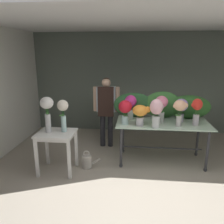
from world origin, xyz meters
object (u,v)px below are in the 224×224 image
Objects in this scene: vase_crimson_lilies at (125,109)px; vase_rosy_dahlias at (161,106)px; vase_scarlet_tulips at (197,109)px; florist at (106,105)px; vase_magenta_freesia at (131,104)px; vase_blush_stock at (156,111)px; vase_cream_lisianthus_tall at (63,112)px; vase_white_roses_tall at (47,109)px; vase_lilac_carnations at (181,107)px; watering_can at (87,161)px; vase_sunset_snapdragons at (141,113)px; vase_peach_ranunculus at (180,109)px; display_table_glass at (162,129)px; side_table_white at (56,138)px.

vase_rosy_dahlias is at bearing 12.44° from vase_crimson_lilies.
vase_scarlet_tulips is 1.10× the size of vase_crimson_lilies.
florist is 3.05× the size of vase_rosy_dahlias.
florist is 3.24× the size of vase_magenta_freesia.
vase_scarlet_tulips is at bearing -24.10° from florist.
vase_blush_stock is 0.90× the size of vase_cream_lisianthus_tall.
vase_scarlet_tulips is 2.67m from vase_white_roses_tall.
watering_can is at bearing -164.66° from vase_lilac_carnations.
watering_can is (-1.37, -0.37, -1.02)m from vase_rosy_dahlias.
vase_magenta_freesia is at bearing -43.68° from florist.
florist is at bearing 118.71° from vase_crimson_lilies.
vase_sunset_snapdragons is 1.38m from vase_cream_lisianthus_tall.
vase_peach_ranunculus is 0.95m from vase_magenta_freesia.
vase_blush_stock is 0.99× the size of vase_rosy_dahlias.
vase_blush_stock is 1.04× the size of vase_scarlet_tulips.
vase_rosy_dahlias is at bearing -31.57° from florist.
watering_can is at bearing -171.08° from vase_sunset_snapdragons.
vase_peach_ranunculus is 0.98m from vase_crimson_lilies.
florist is at bearing 148.55° from vase_peach_ranunculus.
vase_magenta_freesia is (-0.63, 0.13, 0.44)m from display_table_glass.
vase_magenta_freesia is 1.38m from watering_can.
vase_peach_ranunculus is at bearing -41.18° from display_table_glass.
display_table_glass is 1.58m from watering_can.
vase_sunset_snapdragons is (-0.39, -0.22, -0.08)m from vase_rosy_dahlias.
vase_cream_lisianthus_tall reaches higher than vase_crimson_lilies.
watering_can is at bearing -164.71° from vase_rosy_dahlias.
vase_crimson_lilies is at bearing 16.89° from vase_white_roses_tall.
vase_sunset_snapdragons is (0.75, -0.92, 0.09)m from florist.
florist is at bearing 59.42° from side_table_white.
vase_lilac_carnations is at bearing 15.43° from vase_white_roses_tall.
side_table_white is 2.26m from vase_peach_ranunculus.
vase_crimson_lilies reaches higher than vase_sunset_snapdragons.
vase_cream_lisianthus_tall is at bearing 11.96° from vase_white_roses_tall.
vase_rosy_dahlias is 1.35× the size of vase_sunset_snapdragons.
florist reaches higher than vase_rosy_dahlias.
vase_white_roses_tall is (-1.42, -0.72, 0.05)m from vase_magenta_freesia.
display_table_glass is 3.06× the size of vase_cream_lisianthus_tall.
vase_white_roses_tall reaches higher than vase_blush_stock.
side_table_white is at bearing -161.38° from vase_crimson_lilies.
vase_white_roses_tall is at bearing 179.92° from side_table_white.
vase_peach_ranunculus is at bearing 9.69° from side_table_white.
vase_crimson_lilies reaches higher than side_table_white.
vase_rosy_dahlias is 1.75m from watering_can.
florist reaches higher than watering_can.
vase_peach_ranunculus is at bearing -1.96° from vase_crimson_lilies.
vase_peach_ranunculus reaches higher than display_table_glass.
display_table_glass is 3.89× the size of vase_lilac_carnations.
vase_blush_stock is at bearing -115.70° from display_table_glass.
vase_peach_ranunculus is at bearing -30.98° from vase_rosy_dahlias.
watering_can is (-0.98, -0.15, -0.94)m from vase_sunset_snapdragons.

